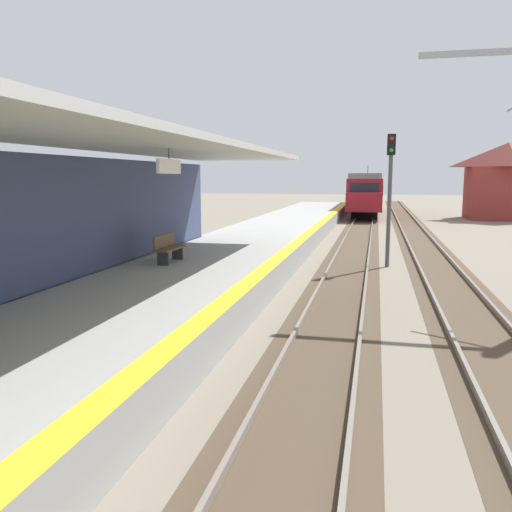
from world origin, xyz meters
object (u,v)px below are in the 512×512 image
at_px(rail_signal_post, 390,186).
at_px(distant_trackside_house, 506,180).
at_px(approaching_train, 366,191).
at_px(platform_bench, 168,247).

relative_size(rail_signal_post, distant_trackside_house, 0.79).
xyz_separation_m(approaching_train, rail_signal_post, (1.46, -30.59, 1.02)).
bearing_deg(approaching_train, rail_signal_post, -87.27).
bearing_deg(rail_signal_post, platform_bench, -138.40).
bearing_deg(platform_bench, distant_trackside_house, 62.72).
bearing_deg(distant_trackside_house, rail_signal_post, -110.68).
relative_size(approaching_train, distant_trackside_house, 2.97).
relative_size(approaching_train, rail_signal_post, 3.77).
bearing_deg(distant_trackside_house, platform_bench, -117.28).
distance_m(rail_signal_post, distant_trackside_house, 28.57).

